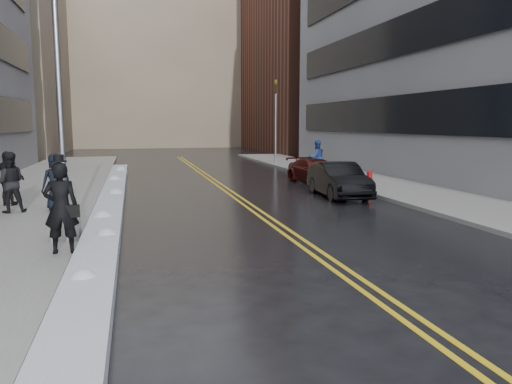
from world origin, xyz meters
TOP-DOWN VIEW (x-y plane):
  - ground at (0.00, 0.00)m, footprint 160.00×160.00m
  - sidewalk_west at (-5.75, 10.00)m, footprint 5.50×50.00m
  - sidewalk_east at (10.00, 10.00)m, footprint 4.00×50.00m
  - lane_line_left at (2.35, 10.00)m, footprint 0.12×50.00m
  - lane_line_right at (2.65, 10.00)m, footprint 0.12×50.00m
  - snow_ridge at (-2.45, 8.00)m, footprint 0.90×30.00m
  - building_east_far at (19.00, 42.00)m, footprint 14.00×20.00m
  - building_far at (2.00, 60.00)m, footprint 36.00×16.00m
  - lamppost at (-3.30, 2.00)m, footprint 0.65×0.65m
  - fire_hydrant at (9.00, 10.00)m, footprint 0.26×0.26m
  - traffic_signal at (8.50, 24.00)m, footprint 0.16×0.20m
  - pedestrian_fedora at (-3.20, 0.54)m, footprint 0.76×0.51m
  - pedestrian_b at (-5.53, 6.42)m, footprint 1.10×0.94m
  - pedestrian_c at (-4.11, 6.51)m, footprint 1.09×0.91m
  - pedestrian_d at (-5.90, 7.95)m, footprint 1.21×0.78m
  - pedestrian_east at (8.38, 15.24)m, footprint 0.98×0.77m
  - car_black at (6.59, 7.98)m, footprint 1.86×4.48m
  - car_maroon at (7.34, 12.64)m, footprint 2.18×4.48m

SIDE VIEW (x-z plane):
  - ground at x=0.00m, z-range 0.00..0.00m
  - lane_line_left at x=2.35m, z-range 0.00..0.01m
  - lane_line_right at x=2.65m, z-range 0.00..0.01m
  - sidewalk_west at x=-5.75m, z-range 0.00..0.15m
  - sidewalk_east at x=10.00m, z-range 0.00..0.15m
  - snow_ridge at x=-2.45m, z-range 0.00..0.34m
  - fire_hydrant at x=9.00m, z-range 0.18..0.91m
  - car_maroon at x=7.34m, z-range 0.00..1.26m
  - car_black at x=6.59m, z-range 0.00..1.44m
  - pedestrian_c at x=-4.11m, z-range 0.15..2.06m
  - pedestrian_d at x=-5.90m, z-range 0.15..2.07m
  - pedestrian_east at x=8.38m, z-range 0.15..2.11m
  - pedestrian_b at x=-5.53m, z-range 0.15..2.13m
  - pedestrian_fedora at x=-3.20m, z-range 0.15..2.19m
  - lamppost at x=-3.30m, z-range -1.28..6.35m
  - traffic_signal at x=8.50m, z-range 0.40..6.40m
  - building_far at x=2.00m, z-range 0.00..22.00m
  - building_east_far at x=19.00m, z-range 0.00..28.00m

